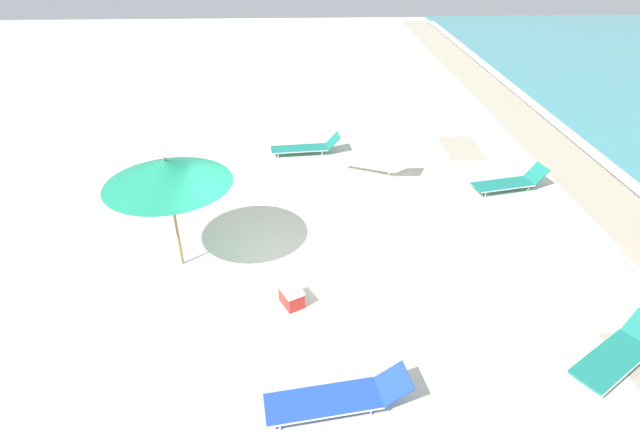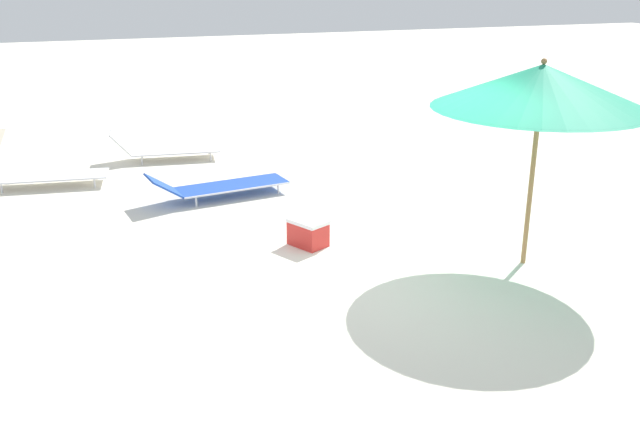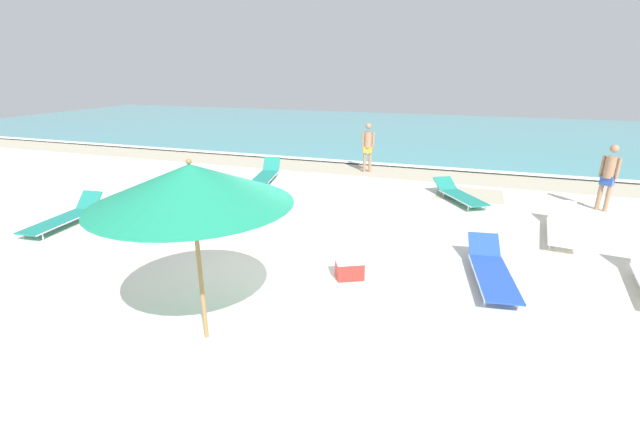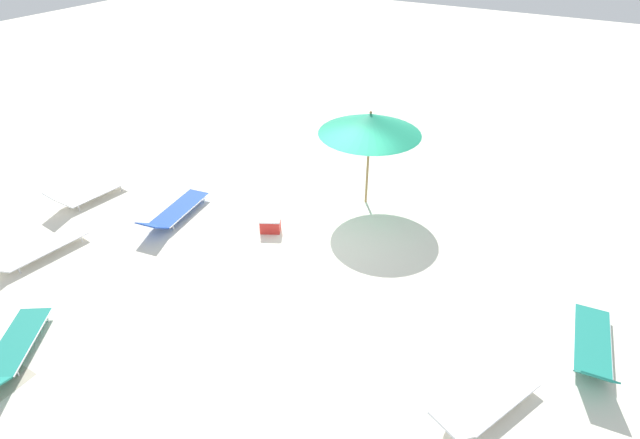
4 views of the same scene
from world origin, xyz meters
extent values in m
cube|color=silver|center=(0.00, 0.00, -0.08)|extent=(60.00, 60.00, 0.16)
cylinder|color=#9E7547|center=(-0.23, -1.76, 1.12)|extent=(0.06, 0.06, 2.24)
cone|color=#1E936B|center=(-0.23, -1.76, 2.24)|extent=(2.57, 2.57, 0.51)
cylinder|color=#166E50|center=(-0.23, -1.76, 1.99)|extent=(2.49, 2.49, 0.01)
sphere|color=#9E7547|center=(-0.23, -1.76, 2.52)|extent=(0.07, 0.07, 0.07)
cube|color=blue|center=(3.67, 1.15, 0.17)|extent=(0.86, 1.87, 0.03)
cylinder|color=silver|center=(3.38, 1.11, 0.17)|extent=(0.30, 1.78, 0.03)
cylinder|color=silver|center=(3.97, 1.20, 0.17)|extent=(0.30, 1.78, 0.03)
cube|color=blue|center=(3.51, 2.27, 0.33)|extent=(0.64, 0.55, 0.33)
cylinder|color=silver|center=(3.52, 0.42, 0.08)|extent=(0.03, 0.03, 0.16)
cylinder|color=silver|center=(4.03, 0.50, 0.08)|extent=(0.03, 0.03, 0.16)
cylinder|color=silver|center=(3.32, 1.81, 0.08)|extent=(0.03, 0.03, 0.16)
cylinder|color=silver|center=(3.82, 1.88, 0.08)|extent=(0.03, 0.03, 0.16)
cube|color=white|center=(5.19, 3.97, 0.17)|extent=(0.83, 1.95, 0.03)
cylinder|color=silver|center=(4.90, 4.01, 0.17)|extent=(0.26, 1.88, 0.03)
cylinder|color=silver|center=(5.49, 3.93, 0.17)|extent=(0.26, 1.88, 0.03)
cylinder|color=silver|center=(4.85, 3.27, 0.08)|extent=(0.03, 0.03, 0.16)
cylinder|color=silver|center=(5.36, 3.21, 0.08)|extent=(0.03, 0.03, 0.16)
cylinder|color=silver|center=(5.03, 4.73, 0.08)|extent=(0.03, 0.03, 0.16)
cylinder|color=silver|center=(5.54, 4.67, 0.08)|extent=(0.03, 0.03, 0.16)
cube|color=white|center=(6.28, 1.70, 0.17)|extent=(0.79, 1.71, 0.03)
cylinder|color=silver|center=(5.98, 1.73, 0.17)|extent=(0.22, 1.64, 0.03)
cylinder|color=silver|center=(6.58, 1.66, 0.17)|extent=(0.22, 1.64, 0.03)
cube|color=white|center=(6.39, 2.70, 0.38)|extent=(0.62, 0.45, 0.43)
cylinder|color=silver|center=(5.95, 1.08, 0.08)|extent=(0.03, 0.03, 0.16)
cylinder|color=silver|center=(6.46, 1.03, 0.08)|extent=(0.03, 0.03, 0.16)
cylinder|color=silver|center=(6.10, 2.36, 0.08)|extent=(0.03, 0.03, 0.16)
cylinder|color=silver|center=(6.60, 2.31, 0.08)|extent=(0.03, 0.03, 0.16)
cube|color=red|center=(1.21, 0.65, 0.16)|extent=(0.58, 0.52, 0.32)
cube|color=white|center=(1.21, 0.65, 0.35)|extent=(0.61, 0.54, 0.05)
camera|label=1|loc=(8.73, 0.90, 6.60)|focal=28.00mm
camera|label=2|loc=(-7.28, 3.38, 3.60)|focal=40.00mm
camera|label=3|loc=(2.98, -6.11, 3.61)|focal=24.00mm
camera|label=4|loc=(-4.86, 8.83, 6.97)|focal=28.00mm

